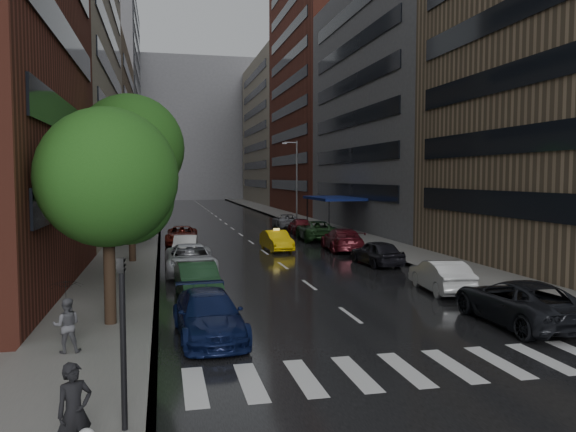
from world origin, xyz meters
The scene contains 20 objects.
ground centered at (0.00, 0.00, 0.00)m, with size 220.00×220.00×0.00m, color gray.
road centered at (0.00, 50.00, 0.01)m, with size 14.00×140.00×0.01m, color black.
sidewalk_left centered at (-9.00, 50.00, 0.07)m, with size 4.00×140.00×0.15m, color gray.
sidewalk_right centered at (9.00, 50.00, 0.07)m, with size 4.00×140.00×0.15m, color gray.
crosswalk centered at (0.20, -2.00, 0.01)m, with size 13.15×2.80×0.01m.
buildings_left centered at (-15.00, 58.79, 15.99)m, with size 8.00×108.00×38.00m.
buildings_right centered at (15.00, 56.70, 15.03)m, with size 8.05×109.10×36.00m.
building_far centered at (0.00, 118.00, 16.00)m, with size 40.00×14.00×32.00m, color slate.
tree_near centered at (-8.60, 4.13, 5.14)m, with size 4.72×4.72×7.52m.
tree_mid centered at (-8.60, 18.81, 6.87)m, with size 6.30×6.30×10.03m.
tree_far centered at (-8.60, 31.86, 5.82)m, with size 5.34×5.34×8.50m.
taxi centered at (0.98, 22.72, 0.71)m, with size 1.49×4.28×1.41m, color #DFB30B.
parked_cars_left centered at (-5.40, 14.70, 0.74)m, with size 2.67×30.76×1.57m.
parked_cars_right centered at (5.40, 20.87, 0.77)m, with size 3.03×43.40×1.61m.
ped_bag_walker centered at (-8.36, -5.48, 1.01)m, with size 0.77×0.70×1.77m.
ped_black_umbrella centered at (-9.53, 1.09, 1.40)m, with size 0.96×0.98×2.09m.
traffic_light centered at (-7.60, -4.39, 2.23)m, with size 0.18×0.15×3.45m.
street_lamp_left centered at (-7.72, 30.00, 4.89)m, with size 1.74×0.22×9.00m.
street_lamp_right centered at (7.72, 45.00, 4.89)m, with size 1.74×0.22×9.00m.
awning centered at (8.98, 35.00, 3.13)m, with size 4.00×8.00×3.12m.
Camera 1 is at (-6.80, -15.68, 5.17)m, focal length 35.00 mm.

